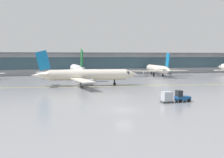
# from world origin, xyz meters

# --- Properties ---
(ground_plane) EXTENTS (400.00, 400.00, 0.00)m
(ground_plane) POSITION_xyz_m (0.00, 0.00, 0.00)
(ground_plane) COLOR gray
(taxiway_centreline_stripe) EXTENTS (109.46, 11.64, 0.01)m
(taxiway_centreline_stripe) POSITION_xyz_m (-0.74, 30.88, 0.00)
(taxiway_centreline_stripe) COLOR yellow
(taxiway_centreline_stripe) RESTS_ON ground_plane
(terminal_concourse) EXTENTS (226.86, 11.00, 9.60)m
(terminal_concourse) POSITION_xyz_m (0.00, 79.40, 4.92)
(terminal_concourse) COLOR #B2B7BC
(terminal_concourse) RESTS_ON ground_plane
(gate_airplane_2) EXTENTS (29.30, 31.42, 10.43)m
(gate_airplane_2) POSITION_xyz_m (-1.07, 57.45, 3.13)
(gate_airplane_2) COLOR white
(gate_airplane_2) RESTS_ON ground_plane
(gate_airplane_3) EXTENTS (26.24, 28.31, 9.37)m
(gate_airplane_3) POSITION_xyz_m (31.67, 60.33, 2.81)
(gate_airplane_3) COLOR silver
(gate_airplane_3) RESTS_ON ground_plane
(taxiing_regional_jet) EXTENTS (29.33, 27.13, 9.71)m
(taxiing_regional_jet) POSITION_xyz_m (-1.11, 32.92, 2.91)
(taxiing_regional_jet) COLOR silver
(taxiing_regional_jet) RESTS_ON ground_plane
(baggage_tug) EXTENTS (2.64, 1.68, 2.10)m
(baggage_tug) POSITION_xyz_m (11.89, 4.28, 0.89)
(baggage_tug) COLOR #194C8C
(baggage_tug) RESTS_ON ground_plane
(cargo_dolly_lead) EXTENTS (2.14, 1.66, 1.94)m
(cargo_dolly_lead) POSITION_xyz_m (9.01, 4.20, 1.05)
(cargo_dolly_lead) COLOR #595B60
(cargo_dolly_lead) RESTS_ON ground_plane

